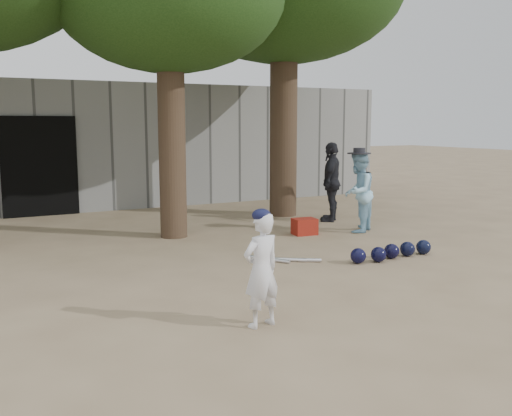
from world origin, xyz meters
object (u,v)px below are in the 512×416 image
spectator_blue (358,192)px  red_bag (304,227)px  boy_player (261,270)px  spectator_dark (331,182)px

spectator_blue → red_bag: bearing=-49.0°
boy_player → spectator_dark: spectator_dark is taller
boy_player → spectator_dark: bearing=-142.2°
boy_player → spectator_dark: 6.48m
boy_player → spectator_blue: (4.02, 3.63, 0.17)m
spectator_dark → red_bag: 1.77m
spectator_blue → boy_player: bearing=5.8°
spectator_dark → red_bag: bearing=-7.4°
spectator_blue → red_bag: size_ratio=3.61×
spectator_dark → red_bag: spectator_dark is taller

